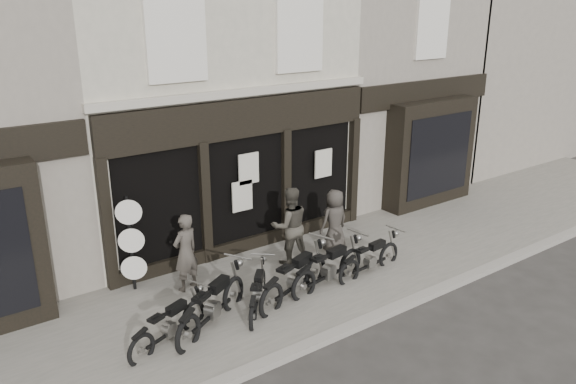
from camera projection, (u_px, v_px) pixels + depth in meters
ground_plane at (321, 300)px, 11.93m from camera, size 90.00×90.00×0.00m
pavement at (296, 281)px, 12.60m from camera, size 30.00×4.20×0.12m
kerb at (361, 323)px, 10.95m from camera, size 30.00×0.25×0.13m
central_building at (186, 77)px, 15.20m from camera, size 7.30×6.22×8.34m
neighbour_right at (360, 65)px, 18.68m from camera, size 5.60×6.73×8.34m
filler_right at (504, 51)px, 23.25m from camera, size 11.00×6.00×8.20m
motorcycle_0 at (169, 328)px, 10.22m from camera, size 1.85×0.97×0.93m
motorcycle_1 at (213, 309)px, 10.73m from camera, size 2.14×1.44×1.13m
motorcycle_2 at (258, 296)px, 11.37m from camera, size 1.43×1.59×0.92m
motorcycle_3 at (295, 281)px, 11.78m from camera, size 2.28×1.10×1.14m
motorcycle_4 at (329, 271)px, 12.28m from camera, size 2.25×0.70×1.08m
motorcycle_5 at (370, 261)px, 12.85m from camera, size 2.03×0.55×0.97m
man_left at (186, 252)px, 11.88m from camera, size 0.72×0.57×1.72m
man_centre at (290, 226)px, 13.11m from camera, size 1.07×0.93×1.87m
man_right at (334, 220)px, 13.84m from camera, size 0.77×0.51×1.57m
advert_sign_post at (132, 248)px, 11.83m from camera, size 0.52×0.35×2.25m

